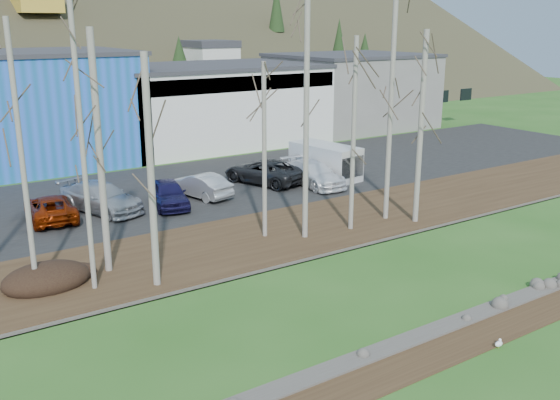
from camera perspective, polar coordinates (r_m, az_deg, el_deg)
ground at (r=19.75m, az=17.50°, el=-16.12°), size 200.00×200.00×0.00m
dirt_strip at (r=20.89m, az=12.92°, el=-13.83°), size 80.00×1.80×0.03m
near_bank_rocks at (r=21.49m, az=10.94°, el=-12.86°), size 80.00×0.80×0.50m
river at (r=24.22m, az=4.06°, el=-9.15°), size 80.00×8.00×0.90m
far_bank_rocks at (r=27.28m, az=-1.26°, el=-6.15°), size 80.00×0.80×0.46m
far_bank at (r=29.83m, az=-4.59°, el=-4.08°), size 80.00×7.00×0.15m
parking_lot at (r=38.92m, az=-12.22°, el=0.37°), size 80.00×14.00×0.14m
building_white at (r=55.71m, az=-6.34°, el=8.74°), size 18.36×12.24×6.80m
building_grey at (r=64.64m, az=6.49°, el=9.93°), size 14.28×12.24×7.30m
seagull at (r=22.06m, az=19.38°, el=-12.28°), size 0.38×0.20×0.28m
dirt_mound at (r=26.63m, az=-20.59°, el=-6.65°), size 3.45×2.43×0.68m
birch_1 at (r=25.02m, az=-22.51°, el=3.32°), size 0.21×0.21×10.32m
birch_2 at (r=26.14m, az=-16.16°, el=3.99°), size 0.29×0.29×9.96m
birch_3 at (r=24.29m, az=-17.65°, el=5.04°), size 0.20×0.20×11.65m
birch_4 at (r=24.27m, az=-11.73°, el=2.37°), size 0.28×0.28×9.10m
birch_5 at (r=29.62m, az=-1.44°, el=4.43°), size 0.22×0.22×8.41m
birch_6 at (r=30.82m, az=6.74°, el=5.83°), size 0.23×0.23×9.53m
birch_7 at (r=29.20m, az=2.42°, el=7.69°), size 0.26×0.26×11.86m
birch_8 at (r=32.61m, az=12.74°, el=6.35°), size 0.28×0.28×9.81m
birch_9 at (r=32.68m, az=10.11°, el=8.63°), size 0.26×0.26×12.19m
car_0 at (r=35.19m, az=-20.27°, el=-0.66°), size 2.64×5.00×1.34m
car_1 at (r=35.88m, az=-16.07°, el=0.23°), size 4.03×5.93×1.59m
car_2 at (r=35.98m, az=-10.19°, el=0.59°), size 2.73×4.76×1.52m
car_3 at (r=37.68m, az=-7.28°, el=1.34°), size 2.47×4.61×1.44m
car_4 at (r=40.70m, az=-1.46°, el=2.64°), size 4.22×6.16×1.57m
car_5 at (r=40.15m, az=3.07°, el=2.42°), size 2.38×5.39×1.54m
van_white at (r=42.15m, az=4.36°, el=3.53°), size 2.69×5.31×2.23m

